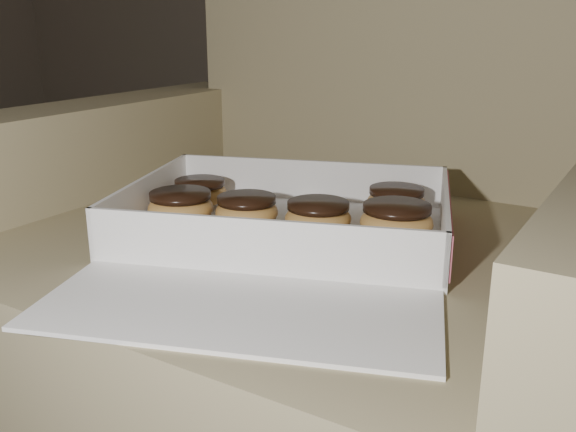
# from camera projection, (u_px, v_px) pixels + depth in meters

# --- Properties ---
(armchair) EXTENTS (0.99, 0.83, 1.03)m
(armchair) POSITION_uv_depth(u_px,v_px,m) (320.00, 300.00, 1.02)
(armchair) COLOR #96895F
(armchair) RESTS_ON floor
(bakery_box) EXTENTS (0.57, 0.62, 0.07)m
(bakery_box) POSITION_uv_depth(u_px,v_px,m) (283.00, 236.00, 0.86)
(bakery_box) COLOR white
(bakery_box) RESTS_ON armchair
(donut_a) EXTENTS (0.09, 0.09, 0.05)m
(donut_a) POSITION_uv_depth(u_px,v_px,m) (318.00, 217.00, 0.88)
(donut_a) COLOR #E3AD4F
(donut_a) RESTS_ON bakery_box
(donut_b) EXTENTS (0.09, 0.09, 0.04)m
(donut_b) POSITION_uv_depth(u_px,v_px,m) (396.00, 201.00, 0.96)
(donut_b) COLOR #E3AD4F
(donut_b) RESTS_ON bakery_box
(donut_c) EXTENTS (0.09, 0.09, 0.04)m
(donut_c) POSITION_uv_depth(u_px,v_px,m) (247.00, 210.00, 0.91)
(donut_c) COLOR #E3AD4F
(donut_c) RESTS_ON bakery_box
(donut_d) EXTENTS (0.09, 0.09, 0.05)m
(donut_d) POSITION_uv_depth(u_px,v_px,m) (181.00, 206.00, 0.93)
(donut_d) COLOR #E3AD4F
(donut_d) RESTS_ON bakery_box
(donut_e) EXTENTS (0.10, 0.10, 0.05)m
(donut_e) POSITION_uv_depth(u_px,v_px,m) (396.00, 220.00, 0.86)
(donut_e) COLOR #E3AD4F
(donut_e) RESTS_ON bakery_box
(donut_f) EXTENTS (0.08, 0.08, 0.04)m
(donut_f) POSITION_uv_depth(u_px,v_px,m) (200.00, 192.00, 1.01)
(donut_f) COLOR #E3AD4F
(donut_f) RESTS_ON bakery_box
(crumb_a) EXTENTS (0.01, 0.01, 0.00)m
(crumb_a) POSITION_uv_depth(u_px,v_px,m) (392.00, 246.00, 0.84)
(crumb_a) COLOR black
(crumb_a) RESTS_ON bakery_box
(crumb_b) EXTENTS (0.01, 0.01, 0.00)m
(crumb_b) POSITION_uv_depth(u_px,v_px,m) (334.00, 244.00, 0.84)
(crumb_b) COLOR black
(crumb_b) RESTS_ON bakery_box
(crumb_c) EXTENTS (0.01, 0.01, 0.00)m
(crumb_c) POSITION_uv_depth(u_px,v_px,m) (260.00, 231.00, 0.89)
(crumb_c) COLOR black
(crumb_c) RESTS_ON bakery_box
(crumb_d) EXTENTS (0.01, 0.01, 0.00)m
(crumb_d) POSITION_uv_depth(u_px,v_px,m) (346.00, 268.00, 0.76)
(crumb_d) COLOR black
(crumb_d) RESTS_ON bakery_box
(crumb_e) EXTENTS (0.01, 0.01, 0.00)m
(crumb_e) POSITION_uv_depth(u_px,v_px,m) (273.00, 265.00, 0.77)
(crumb_e) COLOR black
(crumb_e) RESTS_ON bakery_box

